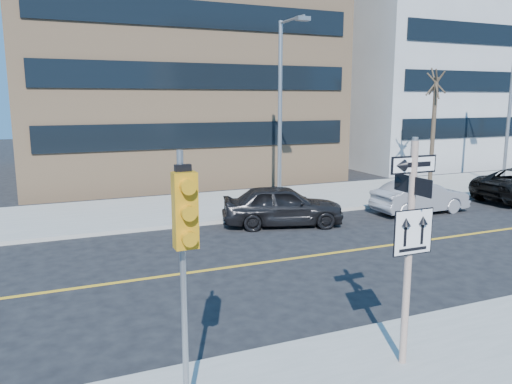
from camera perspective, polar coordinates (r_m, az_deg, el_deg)
name	(u,v)px	position (r m, az deg, el deg)	size (l,w,h in m)	color
ground	(330,316)	(11.77, 8.41, -13.79)	(120.00, 120.00, 0.00)	black
far_sidewalk	(488,182)	(32.08, 25.01, 1.01)	(66.00, 6.00, 0.15)	gray
sign_pole	(410,240)	(9.02, 17.18, -5.29)	(0.92, 0.92, 4.06)	silver
traffic_signal	(185,233)	(6.90, -8.12, -4.65)	(0.32, 0.45, 4.00)	gray
parked_car_a	(283,205)	(19.32, 3.06, -1.53)	(4.66, 1.88, 1.59)	black
parked_car_b	(420,197)	(22.54, 18.27, -0.54)	(4.29, 1.50, 1.41)	gray
streetlight_a	(282,101)	(22.10, 3.04, 10.33)	(0.55, 2.25, 8.00)	gray
street_tree_west	(436,86)	(27.68, 19.88, 11.36)	(1.80, 1.80, 6.35)	#32281D
building_brick	(162,36)	(35.21, -10.70, 17.16)	(18.00, 18.00, 18.00)	tan
building_grey_mid	(431,66)	(44.55, 19.40, 13.38)	(20.00, 16.00, 15.00)	#989A9C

